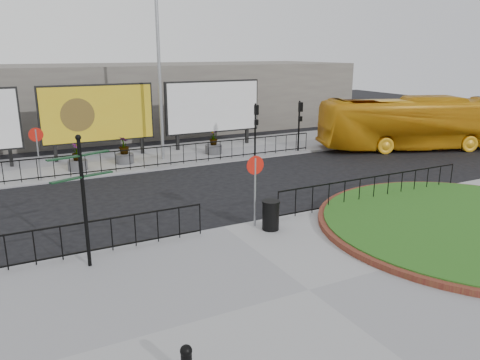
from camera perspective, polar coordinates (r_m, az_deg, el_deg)
ground at (r=16.25m, az=-1.99°, el=-6.08°), size 90.00×90.00×0.00m
pavement_near at (r=12.32m, az=8.38°, el=-13.36°), size 30.00×10.00×0.12m
pavement_far at (r=27.11m, az=-13.02°, el=2.49°), size 44.00×6.00×0.12m
brick_edge at (r=17.93m, az=26.38°, el=-4.93°), size 10.40×10.40×0.18m
grass_lawn at (r=17.93m, az=26.39°, el=-4.87°), size 10.00×10.00×0.22m
railing_near_left at (r=14.38m, az=-23.78°, el=-7.53°), size 10.00×0.10×1.10m
railing_near_right at (r=19.36m, az=16.03°, el=-1.02°), size 9.00×0.10×1.10m
railing_far at (r=24.72m, az=-9.25°, el=2.90°), size 18.00×0.10×1.10m
speed_sign_far at (r=23.46m, az=-23.52°, el=4.24°), size 0.64×0.07×2.47m
speed_sign_near at (r=15.75m, az=1.85°, el=0.57°), size 0.64×0.07×2.47m
billboard_mid at (r=27.30m, az=-16.94°, el=7.72°), size 6.20×0.31×4.10m
billboard_right at (r=29.39m, az=-3.30°, el=8.87°), size 6.20×0.31×4.10m
lamp_post at (r=25.94m, az=-9.79°, el=12.73°), size 0.74×0.18×9.23m
signal_pole_a at (r=26.68m, az=1.94°, el=7.13°), size 0.22×0.26×3.00m
signal_pole_b at (r=28.26m, az=7.29°, el=7.48°), size 0.22×0.26×3.00m
building_backdrop at (r=36.40m, az=-17.35°, el=9.32°), size 40.00×10.00×5.00m
fingerpost_sign at (r=13.28m, az=-18.61°, el=-1.03°), size 1.73×0.78×3.74m
litter_bin at (r=15.80m, az=3.77°, el=-4.29°), size 0.61×0.61×1.02m
bus at (r=31.13m, az=20.41°, el=6.49°), size 11.87×6.75×3.25m
planter_a at (r=25.05m, az=-19.20°, el=2.18°), size 0.97×0.97×1.37m
planter_b at (r=25.89m, az=-13.91°, el=3.12°), size 0.97×0.97×1.45m
planter_c at (r=27.56m, az=-3.24°, el=4.16°), size 0.99×0.99×1.38m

